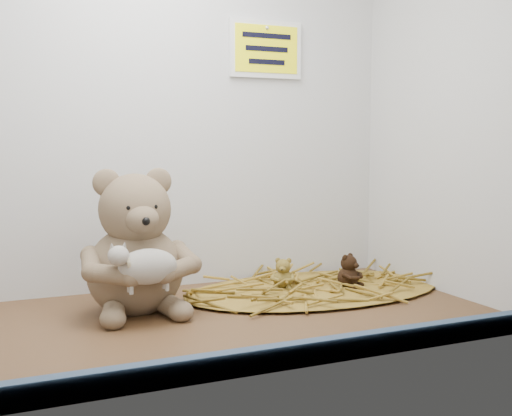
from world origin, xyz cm
name	(u,v)px	position (x,y,z in cm)	size (l,w,h in cm)	color
alcove_shell	(167,80)	(0.00, 9.00, 45.00)	(120.40, 60.20, 90.40)	#432A17
front_rail	(243,362)	(0.00, -28.80, 1.80)	(119.28, 2.20, 3.60)	#394D6D
straw_bed	(316,289)	(34.46, 12.09, 0.59)	(60.88, 35.35, 1.18)	brown
main_teddy	(135,241)	(-6.29, 11.00, 14.09)	(22.72, 23.98, 28.17)	#7E694E
toy_lamb	(148,267)	(-6.29, 0.91, 10.83)	(14.13, 8.63, 9.13)	#B4ADA2
mini_teddy_tan	(283,272)	(27.51, 14.39, 4.57)	(5.47, 5.77, 6.78)	olive
mini_teddy_brown	(348,269)	(41.41, 9.78, 4.90)	(6.00, 6.34, 7.45)	black
wall_sign	(266,49)	(30.00, 29.40, 55.00)	(16.00, 1.20, 11.00)	#FAF40C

